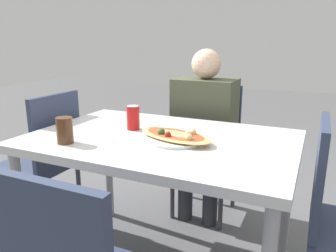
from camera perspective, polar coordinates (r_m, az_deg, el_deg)
The scene contains 7 objects.
dining_table at distance 1.60m, azimuth -1.29°, elevation -4.40°, with size 1.26×0.84×0.75m.
chair_far_seated at distance 2.31m, azimuth 7.08°, elevation -2.78°, with size 0.40×0.40×0.90m.
chair_side_left at distance 2.16m, azimuth -20.62°, elevation -4.94°, with size 0.40×0.40×0.90m.
person_seated at distance 2.16m, azimuth 6.28°, elevation 0.72°, with size 0.39×0.28×1.14m.
pizza_main at distance 1.51m, azimuth 1.26°, elevation -1.81°, with size 0.42×0.29×0.06m.
soda_can at distance 1.70m, azimuth -6.09°, elevation 1.45°, with size 0.07×0.07×0.12m.
drink_glass at distance 1.54m, azimuth -17.55°, elevation -0.72°, with size 0.07×0.07×0.12m.
Camera 1 is at (0.67, -1.35, 1.20)m, focal length 35.00 mm.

